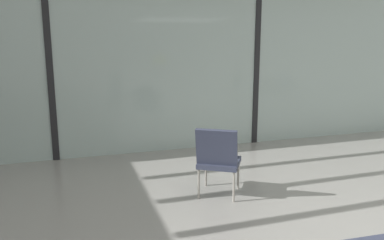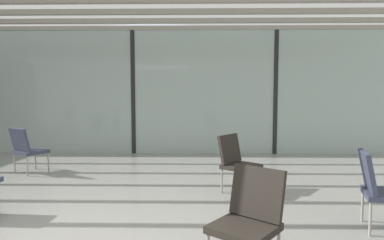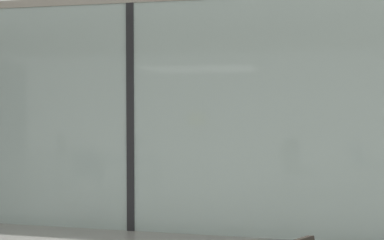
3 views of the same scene
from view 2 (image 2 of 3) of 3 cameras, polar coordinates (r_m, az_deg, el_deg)
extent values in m
cube|color=#A3B7B2|center=(8.46, -9.91, 4.62)|extent=(14.00, 0.08, 3.03)
cube|color=black|center=(8.46, -9.91, 4.62)|extent=(0.10, 0.12, 3.03)
cube|color=black|center=(8.52, 13.95, 4.55)|extent=(0.10, 0.12, 3.03)
cube|color=gray|center=(6.25, -14.68, 19.05)|extent=(13.72, 0.12, 0.10)
cube|color=gray|center=(7.03, -12.77, 17.45)|extent=(13.72, 0.12, 0.10)
cube|color=gray|center=(7.82, -11.27, 16.15)|extent=(13.72, 0.12, 0.10)
cube|color=gray|center=(8.61, -10.06, 15.09)|extent=(13.72, 0.12, 0.10)
ellipsoid|color=#B2BCD6|center=(14.53, -6.56, 7.29)|extent=(13.95, 4.37, 4.37)
sphere|color=gray|center=(16.64, -29.18, 6.40)|extent=(2.41, 2.41, 2.41)
sphere|color=black|center=(13.68, -24.07, 8.46)|extent=(0.28, 0.28, 0.28)
sphere|color=black|center=(13.33, -20.52, 8.68)|extent=(0.28, 0.28, 0.28)
sphere|color=black|center=(13.03, -16.80, 8.88)|extent=(0.28, 0.28, 0.28)
sphere|color=black|center=(12.79, -12.91, 9.04)|extent=(0.28, 0.28, 0.28)
sphere|color=black|center=(12.60, -8.88, 9.17)|extent=(0.28, 0.28, 0.28)
cube|color=#28231E|center=(2.92, 8.81, -17.69)|extent=(0.67, 0.67, 0.06)
cube|color=#28231E|center=(3.02, 10.99, -11.97)|extent=(0.46, 0.41, 0.44)
cylinder|color=gray|center=(3.27, 7.38, -19.25)|extent=(0.03, 0.03, 0.37)
cube|color=#33384C|center=(7.04, -25.64, -4.87)|extent=(0.66, 0.66, 0.06)
cube|color=#33384C|center=(6.90, -27.24, -3.02)|extent=(0.48, 0.37, 0.44)
cylinder|color=gray|center=(7.02, -23.20, -6.61)|extent=(0.03, 0.03, 0.37)
cylinder|color=gray|center=(7.36, -25.04, -6.15)|extent=(0.03, 0.03, 0.37)
cylinder|color=gray|center=(6.80, -26.16, -7.07)|extent=(0.03, 0.03, 0.37)
cylinder|color=gray|center=(7.15, -27.91, -6.56)|extent=(0.03, 0.03, 0.37)
cube|color=#28231E|center=(5.16, 8.39, -7.82)|extent=(0.68, 0.68, 0.06)
cube|color=#28231E|center=(5.22, 6.41, -4.85)|extent=(0.41, 0.46, 0.44)
cylinder|color=gray|center=(4.93, 9.17, -10.99)|extent=(0.03, 0.03, 0.37)
cylinder|color=gray|center=(5.28, 11.55, -9.96)|extent=(0.03, 0.03, 0.37)
cylinder|color=gray|center=(5.15, 5.09, -10.27)|extent=(0.03, 0.03, 0.37)
cylinder|color=gray|center=(5.49, 7.65, -9.35)|extent=(0.03, 0.03, 0.37)
cube|color=#33384C|center=(4.21, 27.63, -7.67)|extent=(0.27, 0.50, 0.44)
cylinder|color=gray|center=(4.13, 28.01, -14.60)|extent=(0.03, 0.03, 0.37)
cylinder|color=gray|center=(4.52, 26.96, -12.88)|extent=(0.03, 0.03, 0.37)
camera|label=1|loc=(5.28, -65.66, 5.49)|focal=35.32mm
camera|label=3|loc=(2.27, 12.88, 9.89)|focal=44.79mm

